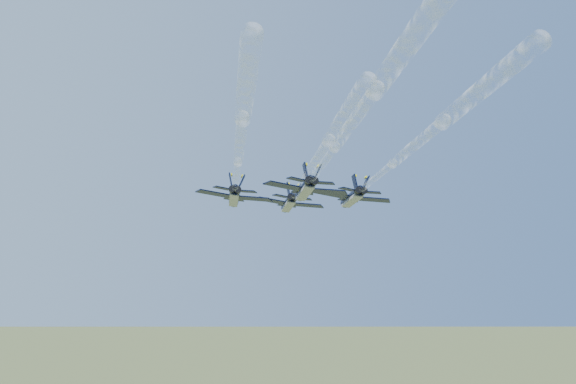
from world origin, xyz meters
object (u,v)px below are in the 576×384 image
jet_left (234,197)px  jet_slot (305,189)px  jet_right (352,198)px  jet_lead (288,203)px

jet_left → jet_slot: same height
jet_left → jet_right: same height
jet_lead → jet_left: size_ratio=1.00×
jet_lead → jet_slot: size_ratio=1.00×
jet_lead → jet_left: bearing=-135.7°
jet_left → jet_right: 19.15m
jet_lead → jet_left: same height
jet_lead → jet_slot: 20.02m
jet_left → jet_right: (17.14, -8.54, 0.00)m
jet_right → jet_slot: size_ratio=1.00×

